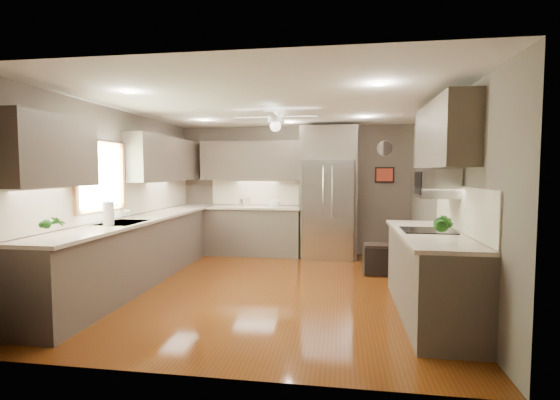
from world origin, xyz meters
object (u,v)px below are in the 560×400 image
(refrigerator, at_px, (328,194))
(stool, at_px, (376,259))
(potted_plant_left, at_px, (52,223))
(potted_plant_right, at_px, (444,224))
(paper_towel, at_px, (108,214))
(soap_bottle, at_px, (128,213))
(microwave, at_px, (437,183))
(canister_c, at_px, (247,202))
(bowl, at_px, (275,205))
(canister_b, at_px, (242,202))

(refrigerator, relative_size, stool, 5.27)
(potted_plant_left, bearing_deg, potted_plant_right, 5.08)
(refrigerator, distance_m, paper_towel, 3.96)
(soap_bottle, relative_size, paper_towel, 0.52)
(potted_plant_right, height_order, microwave, microwave)
(canister_c, height_order, bowl, canister_c)
(canister_b, bearing_deg, canister_c, -27.95)
(soap_bottle, bearing_deg, canister_c, 62.10)
(potted_plant_right, distance_m, stool, 2.62)
(soap_bottle, bearing_deg, microwave, -6.25)
(canister_b, height_order, canister_c, canister_c)
(canister_b, distance_m, canister_c, 0.16)
(microwave, bearing_deg, canister_c, 136.52)
(potted_plant_left, xyz_separation_m, microwave, (3.98, 1.22, 0.39))
(soap_bottle, distance_m, stool, 3.81)
(refrigerator, distance_m, microwave, 3.03)
(potted_plant_right, bearing_deg, refrigerator, 108.67)
(canister_c, xyz_separation_m, potted_plant_left, (-1.10, -3.96, 0.06))
(bowl, distance_m, microwave, 3.68)
(potted_plant_right, bearing_deg, potted_plant_left, -174.92)
(soap_bottle, distance_m, refrigerator, 3.58)
(stool, bearing_deg, canister_c, 153.34)
(canister_c, height_order, potted_plant_right, potted_plant_right)
(potted_plant_left, relative_size, refrigerator, 0.12)
(canister_b, bearing_deg, potted_plant_left, -103.40)
(potted_plant_left, height_order, bowl, potted_plant_left)
(canister_c, xyz_separation_m, paper_towel, (-1.08, -2.99, 0.05))
(canister_b, distance_m, soap_bottle, 2.59)
(potted_plant_left, height_order, paper_towel, paper_towel)
(canister_b, relative_size, canister_c, 0.74)
(stool, bearing_deg, potted_plant_right, -80.11)
(canister_c, distance_m, stool, 2.74)
(canister_c, height_order, microwave, microwave)
(microwave, height_order, paper_towel, microwave)
(canister_c, bearing_deg, potted_plant_left, -105.47)
(refrigerator, height_order, stool, refrigerator)
(paper_towel, bearing_deg, canister_b, 72.89)
(canister_c, bearing_deg, paper_towel, -109.83)
(stool, xyz_separation_m, paper_towel, (-3.42, -1.81, 0.84))
(microwave, bearing_deg, canister_b, 137.09)
(potted_plant_right, xyz_separation_m, bowl, (-2.24, 3.66, -0.14))
(refrigerator, distance_m, stool, 1.69)
(refrigerator, bearing_deg, potted_plant_left, -124.03)
(paper_towel, bearing_deg, potted_plant_left, -91.10)
(canister_c, xyz_separation_m, microwave, (2.88, -2.74, 0.45))
(canister_b, bearing_deg, stool, -26.73)
(microwave, bearing_deg, paper_towel, -176.38)
(canister_b, relative_size, stool, 0.29)
(canister_b, height_order, stool, canister_b)
(stool, relative_size, paper_towel, 1.41)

